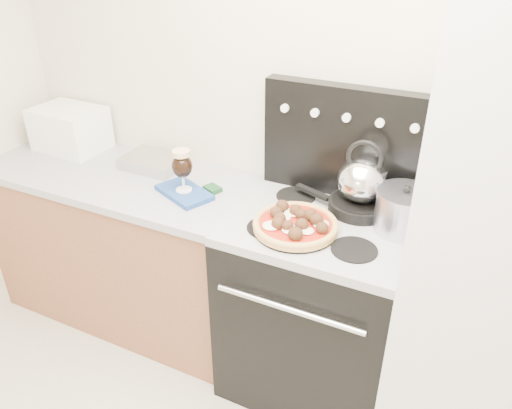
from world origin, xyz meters
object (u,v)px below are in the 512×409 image
Objects in this scene: fridge at (506,262)px; pizza_pan at (295,229)px; beer_glass at (182,170)px; toaster_oven at (70,129)px; stock_pot at (404,212)px; pizza at (295,223)px; base_cabinet at (129,248)px; oven_mitt at (184,193)px; skillet at (359,205)px; tea_kettle at (363,176)px; stove_body at (316,308)px.

fridge is 5.63× the size of pizza_pan.
beer_glass is at bearing 171.30° from pizza_pan.
toaster_oven is 1.63× the size of stock_pot.
base_cabinet is at bearing 172.07° from pizza.
beer_glass is at bearing -10.70° from toaster_oven.
oven_mitt is 1.34× the size of beer_glass.
pizza_pan is (0.59, -0.09, 0.01)m from oven_mitt.
fridge reaches higher than oven_mitt.
toaster_oven reaches higher than pizza.
beer_glass reaches higher than base_cabinet.
base_cabinet is 5.28× the size of oven_mitt.
pizza reaches higher than skillet.
base_cabinet is 0.76× the size of fridge.
skillet is at bearing 13.03° from beer_glass.
pizza is at bearing -125.47° from tea_kettle.
oven_mitt is at bearing -6.87° from base_cabinet.
tea_kettle reaches higher than skillet.
base_cabinet is at bearing -174.81° from tea_kettle.
toaster_oven is 1.38× the size of skillet.
pizza_pan is at bearing -124.64° from skillet.
stove_body is (1.10, -0.02, 0.01)m from base_cabinet.
oven_mitt is 0.80m from skillet.
stove_body is 3.79× the size of tea_kettle.
stove_body is at bearing -126.15° from skillet.
toaster_oven reaches higher than oven_mitt.
pizza is (-0.78, -0.09, 0.01)m from fridge.
base_cabinet is 1.33m from skillet.
stove_body is 0.65m from stock_pot.
stock_pot reaches higher than base_cabinet.
beer_glass is (0.00, 0.00, 0.11)m from oven_mitt.
pizza_pan is (-0.08, -0.12, 0.49)m from stove_body.
fridge is 2.24m from toaster_oven.
toaster_oven is 1.84m from stock_pot.
oven_mitt reaches higher than base_cabinet.
toaster_oven is at bearing 167.42° from oven_mitt.
stock_pot reaches higher than stove_body.
toaster_oven is (-1.53, 0.16, 0.58)m from stove_body.
tea_kettle is (0.11, 0.15, 0.64)m from stove_body.
skillet is at bearing 6.02° from base_cabinet.
oven_mitt is 1.03× the size of skillet.
base_cabinet is 4.30× the size of pizza_pan.
toaster_oven is at bearing 175.14° from fridge.
beer_glass is 0.80m from tea_kettle.
oven_mitt reaches higher than stove_body.
stock_pot is (0.20, -0.08, 0.06)m from skillet.
stock_pot reaches higher than pizza_pan.
beer_glass is at bearing 171.30° from pizza.
oven_mitt is at bearing -177.64° from stove_body.
tea_kettle is at bearing 6.02° from base_cabinet.
pizza_pan is 0.33m from skillet.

